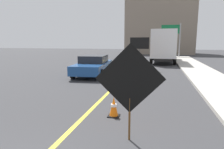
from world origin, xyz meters
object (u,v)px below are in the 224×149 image
(highway_guide_sign, at_px, (174,34))
(traffic_cone_mid_lane, at_px, (133,87))
(traffic_cone_far_lane, at_px, (141,75))
(traffic_cone_curbside, at_px, (145,69))
(arrow_board_trailer, at_px, (139,64))
(roadwork_sign, at_px, (130,81))
(pickup_car, at_px, (93,65))
(traffic_cone_near_sign, at_px, (114,107))
(box_truck, at_px, (163,46))

(highway_guide_sign, height_order, traffic_cone_mid_lane, highway_guide_sign)
(traffic_cone_mid_lane, bearing_deg, traffic_cone_far_lane, 89.00)
(traffic_cone_far_lane, bearing_deg, traffic_cone_curbside, 89.45)
(arrow_board_trailer, height_order, traffic_cone_far_lane, arrow_board_trailer)
(roadwork_sign, xyz_separation_m, pickup_car, (-3.92, 8.78, -0.77))
(traffic_cone_curbside, bearing_deg, pickup_car, -157.37)
(roadwork_sign, xyz_separation_m, traffic_cone_near_sign, (-0.71, 1.39, -1.16))
(traffic_cone_near_sign, bearing_deg, roadwork_sign, -63.08)
(arrow_board_trailer, bearing_deg, traffic_cone_curbside, -71.82)
(roadwork_sign, height_order, traffic_cone_far_lane, roadwork_sign)
(highway_guide_sign, bearing_deg, traffic_cone_far_lane, -99.12)
(highway_guide_sign, xyz_separation_m, traffic_cone_curbside, (-3.07, -16.16, -3.06))
(roadwork_sign, xyz_separation_m, traffic_cone_curbside, (-0.36, 10.26, -1.11))
(traffic_cone_far_lane, xyz_separation_m, traffic_cone_curbside, (0.03, 3.17, -0.02))
(highway_guide_sign, bearing_deg, traffic_cone_curbside, -100.76)
(pickup_car, height_order, traffic_cone_near_sign, pickup_car)
(roadwork_sign, distance_m, traffic_cone_curbside, 10.33)
(box_truck, distance_m, pickup_car, 11.18)
(arrow_board_trailer, distance_m, traffic_cone_far_lane, 5.18)
(roadwork_sign, height_order, pickup_car, roadwork_sign)
(roadwork_sign, relative_size, traffic_cone_mid_lane, 3.25)
(arrow_board_trailer, height_order, box_truck, box_truck)
(box_truck, bearing_deg, roadwork_sign, -93.25)
(traffic_cone_mid_lane, bearing_deg, highway_guide_sign, 81.95)
(roadwork_sign, bearing_deg, box_truck, 86.75)
(highway_guide_sign, xyz_separation_m, traffic_cone_near_sign, (-3.42, -25.03, -3.11))
(highway_guide_sign, bearing_deg, traffic_cone_near_sign, -97.78)
(traffic_cone_far_lane, bearing_deg, highway_guide_sign, 80.88)
(traffic_cone_curbside, bearing_deg, roadwork_sign, -88.00)
(highway_guide_sign, relative_size, traffic_cone_far_lane, 6.51)
(arrow_board_trailer, relative_size, traffic_cone_mid_lane, 3.76)
(box_truck, relative_size, highway_guide_sign, 1.60)
(pickup_car, height_order, traffic_cone_mid_lane, pickup_car)
(arrow_board_trailer, xyz_separation_m, box_truck, (2.07, 6.48, 1.43))
(pickup_car, relative_size, traffic_cone_far_lane, 6.50)
(highway_guide_sign, distance_m, traffic_cone_mid_lane, 22.71)
(arrow_board_trailer, distance_m, traffic_cone_curbside, 2.08)
(arrow_board_trailer, height_order, pickup_car, arrow_board_trailer)
(arrow_board_trailer, distance_m, traffic_cone_mid_lane, 8.12)
(traffic_cone_near_sign, height_order, traffic_cone_curbside, traffic_cone_curbside)
(pickup_car, xyz_separation_m, traffic_cone_far_lane, (3.53, -1.68, -0.32))
(box_truck, bearing_deg, traffic_cone_curbside, -99.54)
(roadwork_sign, distance_m, highway_guide_sign, 26.63)
(pickup_car, bearing_deg, traffic_cone_far_lane, -25.48)
(traffic_cone_far_lane, bearing_deg, traffic_cone_near_sign, -93.19)
(roadwork_sign, bearing_deg, traffic_cone_near_sign, 116.92)
(roadwork_sign, relative_size, traffic_cone_far_lane, 3.04)
(box_truck, xyz_separation_m, traffic_cone_curbside, (-1.42, -8.45, -1.55))
(roadwork_sign, bearing_deg, traffic_cone_curbside, 92.00)
(highway_guide_sign, bearing_deg, pickup_car, -110.60)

